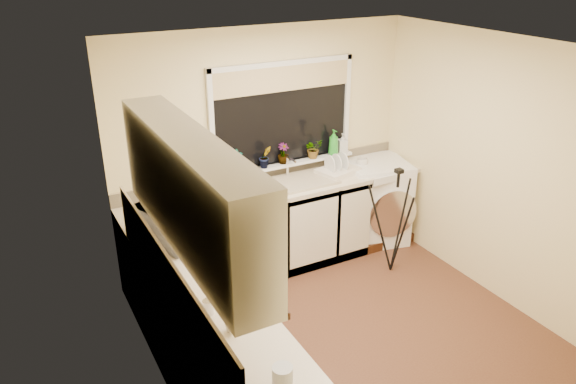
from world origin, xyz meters
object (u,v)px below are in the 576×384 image
(laptop, at_px, (235,188))
(plant_b, at_px, (265,157))
(plant_c, at_px, (283,153))
(cup_back, at_px, (362,163))
(washing_machine, at_px, (374,201))
(microwave, at_px, (171,224))
(tripod, at_px, (395,221))
(plant_d, at_px, (313,149))
(dish_rack, at_px, (338,171))
(plant_a, at_px, (237,161))
(glass_jug, at_px, (282,380))
(steel_jar, at_px, (208,307))
(soap_bottle_green, at_px, (334,143))
(soap_bottle_clear, at_px, (343,143))
(cup_left, at_px, (231,325))
(kettle, at_px, (184,242))

(laptop, xyz_separation_m, plant_b, (0.41, 0.16, 0.20))
(plant_c, bearing_deg, cup_back, -10.78)
(washing_machine, distance_m, microwave, 2.64)
(tripod, height_order, plant_c, plant_c)
(laptop, xyz_separation_m, tripod, (1.43, -0.71, -0.40))
(plant_d, bearing_deg, washing_machine, -16.14)
(plant_b, relative_size, cup_back, 1.84)
(dish_rack, distance_m, plant_a, 1.11)
(glass_jug, bearing_deg, steel_jar, 96.88)
(tripod, distance_m, plant_b, 1.47)
(plant_c, bearing_deg, washing_machine, -11.39)
(laptop, distance_m, plant_b, 0.48)
(steel_jar, xyz_separation_m, cup_back, (2.44, 1.70, -0.00))
(steel_jar, distance_m, soap_bottle_green, 2.84)
(tripod, bearing_deg, cup_back, 59.41)
(plant_b, height_order, soap_bottle_clear, plant_b)
(washing_machine, relative_size, glass_jug, 5.62)
(plant_c, xyz_separation_m, cup_left, (-1.49, -2.10, -0.22))
(cup_left, bearing_deg, microwave, 88.39)
(kettle, bearing_deg, washing_machine, 18.30)
(dish_rack, relative_size, glass_jug, 2.48)
(steel_jar, xyz_separation_m, cup_left, (0.06, -0.23, -0.01))
(plant_a, bearing_deg, plant_b, -4.01)
(plant_c, relative_size, cup_left, 2.46)
(washing_machine, height_order, tripod, tripod)
(plant_b, distance_m, plant_d, 0.58)
(washing_machine, xyz_separation_m, cup_back, (-0.17, 0.04, 0.48))
(plant_b, bearing_deg, glass_jug, -114.53)
(soap_bottle_clear, bearing_deg, laptop, -172.75)
(cup_left, bearing_deg, plant_c, 54.65)
(washing_machine, bearing_deg, laptop, -168.08)
(cup_back, xyz_separation_m, cup_left, (-2.38, -1.93, -0.01))
(dish_rack, relative_size, plant_b, 1.80)
(tripod, bearing_deg, glass_jug, -164.71)
(laptop, distance_m, steel_jar, 1.93)
(washing_machine, distance_m, kettle, 2.68)
(dish_rack, bearing_deg, plant_b, 151.93)
(washing_machine, xyz_separation_m, plant_c, (-1.06, 0.21, 0.69))
(glass_jug, distance_m, cup_back, 3.46)
(cup_left, bearing_deg, glass_jug, -86.27)
(plant_b, relative_size, plant_d, 1.11)
(steel_jar, relative_size, microwave, 0.18)
(tripod, height_order, glass_jug, tripod)
(plant_a, bearing_deg, laptop, -119.68)
(dish_rack, xyz_separation_m, soap_bottle_green, (0.05, 0.18, 0.26))
(plant_a, bearing_deg, washing_machine, -7.60)
(soap_bottle_green, height_order, cup_left, soap_bottle_green)
(microwave, bearing_deg, plant_d, -89.31)
(tripod, relative_size, glass_jug, 6.81)
(cup_back, height_order, cup_left, cup_back)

